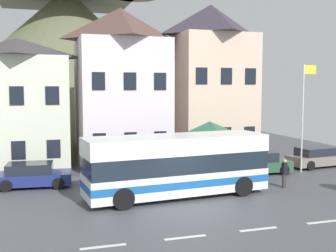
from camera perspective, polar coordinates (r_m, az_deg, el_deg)
ground_plane at (r=18.89m, az=3.71°, el=-11.62°), size 40.00×60.00×0.07m
townhouse_00 at (r=28.82m, az=-19.68°, el=2.71°), size 6.02×5.85×8.64m
townhouse_01 at (r=29.43m, az=-6.45°, el=5.26°), size 5.92×6.14×10.92m
townhouse_02 at (r=31.11m, az=5.80°, el=5.78°), size 5.42×5.62×11.47m
hilltop_castle at (r=48.25m, az=-13.54°, el=9.04°), size 35.50×35.50×24.51m
transit_bus at (r=20.92m, az=1.21°, el=-5.47°), size 9.43×3.40×3.08m
bus_shelter at (r=24.94m, az=5.70°, el=-0.61°), size 3.60×3.60×3.46m
parked_car_00 at (r=30.61m, az=19.85°, el=-4.04°), size 4.56×2.18×1.36m
parked_car_01 at (r=24.21m, az=-18.02°, el=-6.43°), size 4.16×2.22×1.33m
parked_car_03 at (r=27.19m, az=12.26°, el=-4.96°), size 3.94×1.97×1.39m
pedestrian_00 at (r=25.43m, az=11.58°, el=-5.13°), size 0.33×0.33×1.58m
pedestrian_01 at (r=23.74m, az=15.64°, el=-6.16°), size 0.33×0.32×1.57m
public_bench at (r=27.49m, az=5.48°, el=-5.18°), size 1.76×0.48×0.87m
flagpole at (r=27.94m, az=18.09°, el=2.10°), size 0.95×0.10×6.94m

